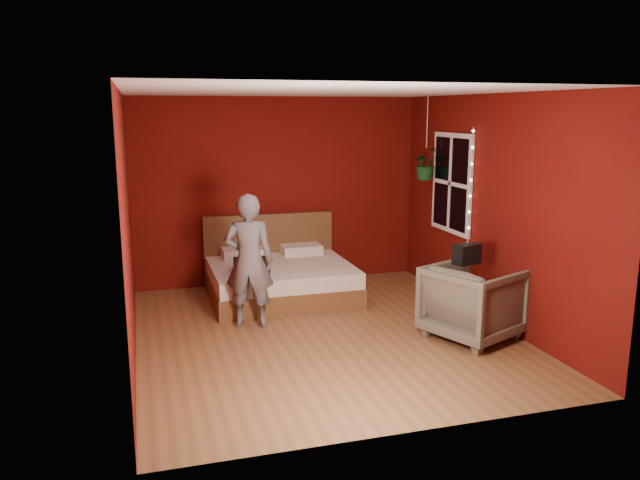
{
  "coord_description": "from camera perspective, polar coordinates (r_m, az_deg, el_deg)",
  "views": [
    {
      "loc": [
        -1.88,
        -6.24,
        2.41
      ],
      "look_at": [
        0.07,
        0.4,
        0.97
      ],
      "focal_mm": 35.0,
      "sensor_mm": 36.0,
      "label": 1
    }
  ],
  "objects": [
    {
      "name": "hanging_plant",
      "position": [
        8.52,
        9.65,
        6.88
      ],
      "size": [
        0.44,
        0.4,
        1.11
      ],
      "color": "silver",
      "rests_on": "room_walls"
    },
    {
      "name": "window",
      "position": [
        8.16,
        11.92,
        5.1
      ],
      "size": [
        0.05,
        0.97,
        1.27
      ],
      "color": "white",
      "rests_on": "room_walls"
    },
    {
      "name": "floor",
      "position": [
        6.95,
        0.39,
        -8.54
      ],
      "size": [
        4.5,
        4.5,
        0.0
      ],
      "primitive_type": "plane",
      "color": "brown",
      "rests_on": "ground"
    },
    {
      "name": "throw_pillow",
      "position": [
        7.76,
        -6.29,
        -2.35
      ],
      "size": [
        0.45,
        0.45,
        0.15
      ],
      "primitive_type": "cube",
      "rotation": [
        0.0,
        0.0,
        -0.09
      ],
      "color": "black",
      "rests_on": "bed"
    },
    {
      "name": "fairy_lights",
      "position": [
        7.69,
        13.6,
        4.64
      ],
      "size": [
        0.04,
        0.04,
        1.45
      ],
      "color": "silver",
      "rests_on": "room_walls"
    },
    {
      "name": "handbag",
      "position": [
        6.81,
        13.27,
        -1.25
      ],
      "size": [
        0.33,
        0.24,
        0.22
      ],
      "primitive_type": "cube",
      "rotation": [
        0.0,
        0.0,
        0.33
      ],
      "color": "black",
      "rests_on": "armchair"
    },
    {
      "name": "armchair",
      "position": [
        6.89,
        13.82,
        -5.54
      ],
      "size": [
        1.15,
        1.14,
        0.81
      ],
      "primitive_type": "imported",
      "rotation": [
        0.0,
        0.0,
        1.98
      ],
      "color": "#676651",
      "rests_on": "ground"
    },
    {
      "name": "room_walls",
      "position": [
        6.56,
        0.41,
        5.36
      ],
      "size": [
        4.04,
        4.54,
        2.62
      ],
      "color": "#5F110A",
      "rests_on": "ground"
    },
    {
      "name": "person",
      "position": [
        7.03,
        -6.51,
        -1.89
      ],
      "size": [
        0.64,
        0.51,
        1.52
      ],
      "primitive_type": "imported",
      "rotation": [
        0.0,
        0.0,
        2.83
      ],
      "color": "slate",
      "rests_on": "ground"
    },
    {
      "name": "bed",
      "position": [
        8.23,
        -3.72,
        -3.42
      ],
      "size": [
        1.82,
        1.55,
        1.0
      ],
      "color": "brown",
      "rests_on": "ground"
    }
  ]
}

